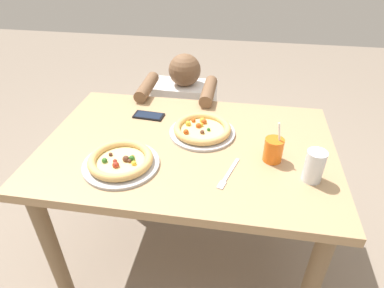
# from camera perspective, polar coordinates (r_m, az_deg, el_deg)

# --- Properties ---
(ground_plane) EXTENTS (8.00, 8.00, 0.00)m
(ground_plane) POSITION_cam_1_polar(r_m,az_deg,el_deg) (1.97, -0.56, -18.23)
(ground_plane) COLOR gray
(dining_table) EXTENTS (1.28, 0.86, 0.75)m
(dining_table) POSITION_cam_1_polar(r_m,az_deg,el_deg) (1.52, -0.70, -3.43)
(dining_table) COLOR tan
(dining_table) RESTS_ON ground
(pizza_near) EXTENTS (0.31, 0.31, 0.05)m
(pizza_near) POSITION_cam_1_polar(r_m,az_deg,el_deg) (1.35, -12.24, -2.93)
(pizza_near) COLOR #B7B7BC
(pizza_near) RESTS_ON dining_table
(pizza_far) EXTENTS (0.30, 0.30, 0.04)m
(pizza_far) POSITION_cam_1_polar(r_m,az_deg,el_deg) (1.51, 1.76, 2.51)
(pizza_far) COLOR #B7B7BC
(pizza_far) RESTS_ON dining_table
(drink_cup_colored) EXTENTS (0.08, 0.08, 0.18)m
(drink_cup_colored) POSITION_cam_1_polar(r_m,az_deg,el_deg) (1.37, 13.93, -0.98)
(drink_cup_colored) COLOR orange
(drink_cup_colored) RESTS_ON dining_table
(water_cup_clear) EXTENTS (0.07, 0.07, 0.13)m
(water_cup_clear) POSITION_cam_1_polar(r_m,az_deg,el_deg) (1.30, 20.44, -3.56)
(water_cup_clear) COLOR silver
(water_cup_clear) RESTS_ON dining_table
(fork) EXTENTS (0.08, 0.20, 0.00)m
(fork) POSITION_cam_1_polar(r_m,az_deg,el_deg) (1.29, 6.28, -5.27)
(fork) COLOR silver
(fork) RESTS_ON dining_table
(cell_phone) EXTENTS (0.16, 0.09, 0.01)m
(cell_phone) POSITION_cam_1_polar(r_m,az_deg,el_deg) (1.67, -7.52, 4.90)
(cell_phone) COLOR black
(cell_phone) RESTS_ON dining_table
(diner_seated) EXTENTS (0.42, 0.53, 0.90)m
(diner_seated) POSITION_cam_1_polar(r_m,az_deg,el_deg) (2.23, -1.19, 3.09)
(diner_seated) COLOR #333847
(diner_seated) RESTS_ON ground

